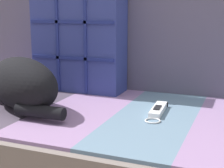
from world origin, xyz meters
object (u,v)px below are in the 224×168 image
(couch, at_px, (157,166))
(throw_pillow_quilted, at_px, (79,39))
(sleeping_cat, at_px, (19,84))
(game_remote_far, at_px, (158,110))

(couch, xyz_separation_m, throw_pillow_quilted, (-0.39, 0.19, 0.41))
(couch, relative_size, sleeping_cat, 4.52)
(throw_pillow_quilted, xyz_separation_m, game_remote_far, (0.39, -0.20, -0.20))
(couch, distance_m, game_remote_far, 0.20)
(couch, bearing_deg, sleeping_cat, -165.13)
(throw_pillow_quilted, bearing_deg, game_remote_far, -27.49)
(throw_pillow_quilted, distance_m, game_remote_far, 0.48)
(sleeping_cat, bearing_deg, couch, 14.87)
(sleeping_cat, height_order, game_remote_far, sleeping_cat)
(throw_pillow_quilted, height_order, game_remote_far, throw_pillow_quilted)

